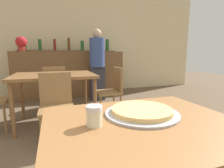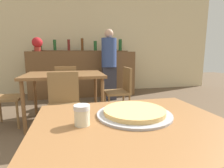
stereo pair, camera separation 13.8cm
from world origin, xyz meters
The scene contains 13 objects.
wall_back centered at (0.00, 4.24, 1.40)m, with size 8.00×0.05×2.80m.
dining_table_near centered at (0.00, 0.00, 0.64)m, with size 0.97×0.79×0.72m.
dining_table_far centered at (-0.40, 2.00, 0.69)m, with size 1.17×0.88×0.76m.
bar_counter centered at (0.00, 3.74, 0.56)m, with size 2.60×0.56×1.12m.
bar_back_shelf centered at (0.05, 3.88, 1.20)m, with size 2.39×0.24×0.34m.
chair_far_side_front centered at (-0.40, 1.38, 0.49)m, with size 0.40×0.40×0.84m.
chair_far_side_back centered at (-0.40, 2.61, 0.49)m, with size 0.40×0.40×0.84m.
chair_far_side_left centered at (-1.31, 2.00, 0.49)m, with size 0.40×0.40×0.84m.
chair_far_side_right centered at (0.51, 2.00, 0.49)m, with size 0.40×0.40×0.84m.
pizza_tray centered at (0.04, 0.09, 0.74)m, with size 0.41×0.41×0.04m.
cheese_shaker centered at (-0.25, 0.02, 0.77)m, with size 0.08×0.08×0.10m.
person_standing centered at (0.55, 3.16, 0.87)m, with size 0.34×0.34×1.61m.
potted_plant centered at (-1.05, 3.69, 1.31)m, with size 0.24×0.24×0.33m.
Camera 2 is at (-0.29, -0.78, 1.06)m, focal length 28.00 mm.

